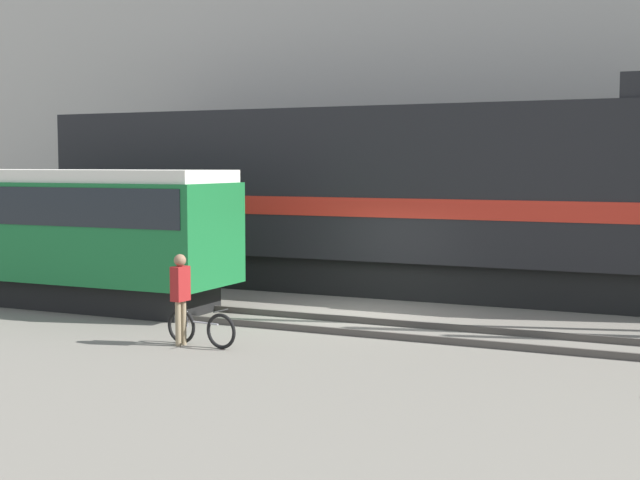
{
  "coord_description": "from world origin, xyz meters",
  "views": [
    {
      "loc": [
        7.89,
        -19.12,
        3.54
      ],
      "look_at": [
        -0.67,
        -0.71,
        1.8
      ],
      "focal_mm": 50.0,
      "sensor_mm": 36.0,
      "label": 1
    }
  ],
  "objects_px": {
    "freight_locomotive": "(375,197)",
    "person": "(180,290)",
    "bicycle": "(201,328)",
    "streetcar": "(62,228)"
  },
  "relations": [
    {
      "from": "freight_locomotive",
      "to": "bicycle",
      "type": "relative_size",
      "value": 11.56
    },
    {
      "from": "bicycle",
      "to": "streetcar",
      "type": "bearing_deg",
      "value": 153.89
    },
    {
      "from": "freight_locomotive",
      "to": "person",
      "type": "bearing_deg",
      "value": -94.79
    },
    {
      "from": "freight_locomotive",
      "to": "streetcar",
      "type": "xyz_separation_m",
      "value": [
        -6.22,
        -5.49,
        -0.69
      ]
    },
    {
      "from": "streetcar",
      "to": "person",
      "type": "bearing_deg",
      "value": -28.54
    },
    {
      "from": "freight_locomotive",
      "to": "person",
      "type": "relative_size",
      "value": 10.79
    },
    {
      "from": "freight_locomotive",
      "to": "bicycle",
      "type": "xyz_separation_m",
      "value": [
        -0.32,
        -8.39,
        -2.29
      ]
    },
    {
      "from": "bicycle",
      "to": "person",
      "type": "height_order",
      "value": "person"
    },
    {
      "from": "bicycle",
      "to": "freight_locomotive",
      "type": "bearing_deg",
      "value": 87.84
    },
    {
      "from": "freight_locomotive",
      "to": "streetcar",
      "type": "height_order",
      "value": "freight_locomotive"
    }
  ]
}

